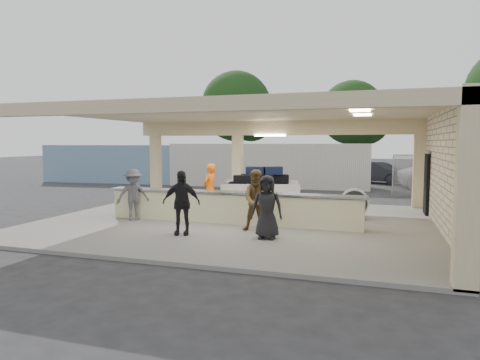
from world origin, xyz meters
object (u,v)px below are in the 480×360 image
(passenger_a, at_px, (257,200))
(passenger_b, at_px, (181,203))
(car_white_a, at_px, (447,176))
(container_white, at_px, (268,165))
(baggage_handler, at_px, (210,189))
(passenger_c, at_px, (133,195))
(car_dark, at_px, (379,173))
(container_blue, at_px, (116,164))
(luggage_cart, at_px, (259,187))
(passenger_d, at_px, (267,207))
(baggage_counter, at_px, (230,207))
(drum_fan, at_px, (354,203))

(passenger_a, height_order, passenger_b, passenger_b)
(car_white_a, bearing_deg, container_white, 95.45)
(baggage_handler, xyz_separation_m, passenger_a, (2.31, -2.19, -0.02))
(passenger_c, relative_size, container_white, 0.14)
(passenger_c, height_order, container_white, container_white)
(car_dark, bearing_deg, container_blue, 135.54)
(passenger_c, relative_size, car_white_a, 0.33)
(passenger_a, bearing_deg, container_white, 88.10)
(baggage_handler, height_order, container_white, container_white)
(container_white, bearing_deg, container_blue, -179.03)
(luggage_cart, xyz_separation_m, container_blue, (-12.28, 9.17, 0.25))
(baggage_handler, height_order, passenger_d, baggage_handler)
(car_white_a, relative_size, container_white, 0.43)
(baggage_counter, height_order, passenger_a, passenger_a)
(baggage_handler, xyz_separation_m, container_blue, (-10.90, 10.51, 0.23))
(car_dark, bearing_deg, baggage_counter, -164.65)
(passenger_c, xyz_separation_m, passenger_d, (4.73, -1.25, 0.00))
(luggage_cart, distance_m, car_dark, 14.25)
(luggage_cart, relative_size, container_blue, 0.33)
(passenger_b, bearing_deg, passenger_a, 16.33)
(luggage_cart, distance_m, passenger_c, 4.55)
(drum_fan, xyz_separation_m, passenger_d, (-2.00, -3.58, 0.29))
(drum_fan, xyz_separation_m, car_white_a, (4.36, 11.91, 0.08))
(baggage_handler, xyz_separation_m, passenger_c, (-1.92, -1.79, -0.06))
(passenger_b, distance_m, container_blue, 17.87)
(container_white, bearing_deg, baggage_counter, -82.11)
(passenger_c, xyz_separation_m, container_white, (1.23, 12.64, 0.34))
(baggage_counter, bearing_deg, drum_fan, 26.81)
(baggage_handler, xyz_separation_m, container_white, (-0.69, 10.85, 0.28))
(baggage_counter, bearing_deg, car_white_a, 59.85)
(passenger_a, relative_size, car_white_a, 0.35)
(drum_fan, xyz_separation_m, passenger_a, (-2.50, -2.73, 0.33))
(car_dark, xyz_separation_m, container_blue, (-16.47, -4.44, 0.54))
(baggage_counter, xyz_separation_m, drum_fan, (3.62, 1.83, 0.05))
(drum_fan, xyz_separation_m, car_dark, (0.76, 14.41, 0.04))
(baggage_counter, bearing_deg, passenger_d, -47.26)
(luggage_cart, height_order, container_white, container_white)
(luggage_cart, xyz_separation_m, passenger_b, (-0.91, -4.60, 0.00))
(baggage_counter, height_order, luggage_cart, luggage_cart)
(luggage_cart, bearing_deg, drum_fan, -25.78)
(luggage_cart, height_order, car_dark, luggage_cart)
(passenger_b, distance_m, container_white, 14.17)
(container_blue, bearing_deg, passenger_a, -48.38)
(car_white_a, bearing_deg, drum_fan, 156.09)
(baggage_counter, bearing_deg, passenger_c, -170.89)
(luggage_cart, height_order, container_blue, container_blue)
(car_white_a, bearing_deg, passenger_d, 153.86)
(passenger_d, bearing_deg, luggage_cart, 102.22)
(baggage_counter, xyz_separation_m, passenger_d, (1.61, -1.75, 0.34))
(passenger_d, xyz_separation_m, container_blue, (-13.70, 13.54, 0.29))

